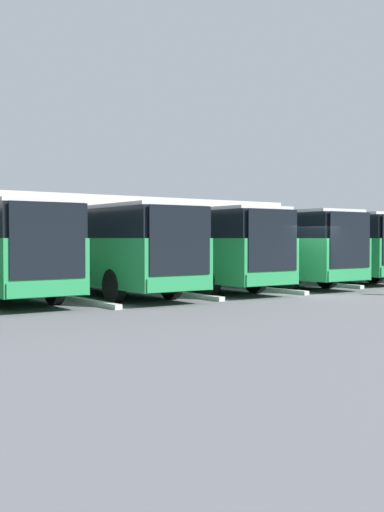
# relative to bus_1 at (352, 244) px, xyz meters

# --- Properties ---
(ground_plane) EXTENTS (600.00, 600.00, 0.00)m
(ground_plane) POSITION_rel_bus_1_xyz_m (9.79, 5.89, -1.77)
(ground_plane) COLOR #5B5B60
(bus_1) EXTENTS (2.77, 11.35, 3.16)m
(bus_1) POSITION_rel_bus_1_xyz_m (0.00, 0.00, 0.00)
(bus_1) COLOR #238447
(bus_1) RESTS_ON ground_plane
(curb_divider_1) EXTENTS (0.43, 7.14, 0.15)m
(curb_divider_1) POSITION_rel_bus_1_xyz_m (1.96, 1.67, -1.70)
(curb_divider_1) COLOR #B2B2AD
(curb_divider_1) RESTS_ON ground_plane
(bus_2) EXTENTS (2.77, 11.35, 3.16)m
(bus_2) POSITION_rel_bus_1_xyz_m (3.92, 0.15, 0.00)
(bus_2) COLOR #238447
(bus_2) RESTS_ON ground_plane
(curb_divider_2) EXTENTS (0.43, 7.14, 0.15)m
(curb_divider_2) POSITION_rel_bus_1_xyz_m (5.87, 1.81, -1.70)
(curb_divider_2) COLOR #B2B2AD
(curb_divider_2) RESTS_ON ground_plane
(bus_3) EXTENTS (2.77, 11.35, 3.16)m
(bus_3) POSITION_rel_bus_1_xyz_m (7.83, 0.79, 0.00)
(bus_3) COLOR #238447
(bus_3) RESTS_ON ground_plane
(curb_divider_3) EXTENTS (0.43, 7.14, 0.15)m
(curb_divider_3) POSITION_rel_bus_1_xyz_m (9.79, 2.46, -1.70)
(curb_divider_3) COLOR #B2B2AD
(curb_divider_3) RESTS_ON ground_plane
(bus_4) EXTENTS (2.77, 11.35, 3.16)m
(bus_4) POSITION_rel_bus_1_xyz_m (11.75, 0.74, 0.00)
(bus_4) COLOR #238447
(bus_4) RESTS_ON ground_plane
(curb_divider_4) EXTENTS (0.43, 7.14, 0.15)m
(curb_divider_4) POSITION_rel_bus_1_xyz_m (13.71, 2.40, -1.70)
(curb_divider_4) COLOR #B2B2AD
(curb_divider_4) RESTS_ON ground_plane
(bus_5) EXTENTS (2.77, 11.35, 3.16)m
(bus_5) POSITION_rel_bus_1_xyz_m (15.66, 0.83, 0.00)
(bus_5) COLOR #238447
(bus_5) RESTS_ON ground_plane
(curb_divider_5) EXTENTS (0.43, 7.14, 0.15)m
(curb_divider_5) POSITION_rel_bus_1_xyz_m (17.62, 2.50, -1.70)
(curb_divider_5) COLOR #B2B2AD
(curb_divider_5) RESTS_ON ground_plane
(station_building) EXTENTS (39.22, 12.75, 4.93)m
(station_building) POSITION_rel_bus_1_xyz_m (9.79, -20.25, 0.73)
(station_building) COLOR beige
(station_building) RESTS_ON ground_plane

